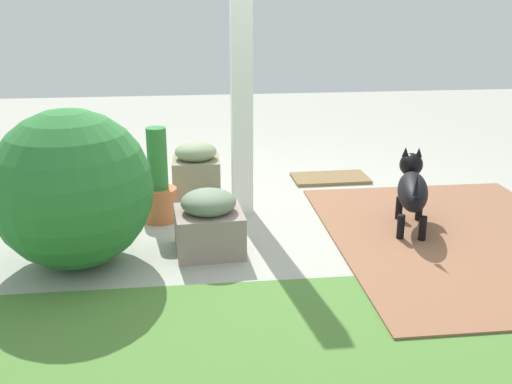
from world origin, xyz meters
The scene contains 9 objects.
ground_plane centered at (0.00, 0.00, 0.00)m, with size 12.00×12.00×0.00m, color #A7A79A.
brick_path centered at (-1.18, 0.54, 0.01)m, with size 1.80×2.40×0.02m, color #8F5E42.
porch_pillar centered at (0.30, -0.26, 1.06)m, with size 0.16×0.16×2.12m, color white.
stone_planter_nearest centered at (0.66, -0.61, 0.24)m, with size 0.40×0.40×0.49m.
stone_planter_mid centered at (0.60, 0.51, 0.21)m, with size 0.47×0.45×0.44m.
round_shrub centered at (1.46, 0.60, 0.51)m, with size 1.02×1.02×1.02m, color #2D7634.
terracotta_pot_tall centered at (0.96, -0.13, 0.26)m, with size 0.27×0.27×0.73m.
dog centered at (-0.90, 0.26, 0.32)m, with size 0.40×0.79×0.54m.
doormat centered at (-0.60, -1.00, 0.01)m, with size 0.70×0.39×0.03m, color olive.
Camera 1 is at (0.73, 4.31, 1.69)m, focal length 42.47 mm.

